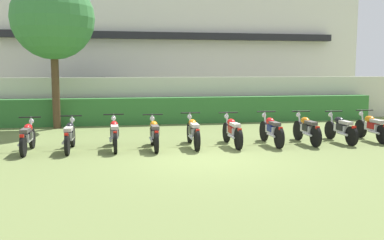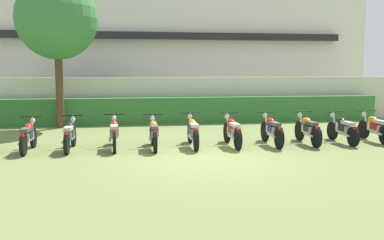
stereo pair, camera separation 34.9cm
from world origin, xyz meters
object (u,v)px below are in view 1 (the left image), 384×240
motorcycle_in_row_10 (372,127)px  motorcycle_in_row_5 (193,131)px  motorcycle_in_row_7 (271,130)px  motorcycle_in_row_8 (307,129)px  motorcycle_in_row_2 (70,135)px  motorcycle_in_row_3 (114,133)px  motorcycle_in_row_1 (27,137)px  motorcycle_in_row_4 (154,133)px  motorcycle_in_row_6 (232,131)px  parked_car (79,97)px  motorcycle_in_row_9 (341,128)px  tree_near_inspector (53,19)px

motorcycle_in_row_10 → motorcycle_in_row_5: bearing=90.4°
motorcycle_in_row_7 → motorcycle_in_row_8: (1.14, -0.01, -0.00)m
motorcycle_in_row_2 → motorcycle_in_row_3: 1.23m
motorcycle_in_row_2 → motorcycle_in_row_7: size_ratio=0.97×
motorcycle_in_row_1 → motorcycle_in_row_8: bearing=-90.7°
motorcycle_in_row_1 → motorcycle_in_row_5: 4.63m
motorcycle_in_row_1 → motorcycle_in_row_2: 1.12m
motorcycle_in_row_4 → motorcycle_in_row_7: size_ratio=0.95×
motorcycle_in_row_2 → motorcycle_in_row_6: motorcycle_in_row_6 is taller
parked_car → motorcycle_in_row_9: size_ratio=2.49×
tree_near_inspector → motorcycle_in_row_2: 6.11m
motorcycle_in_row_7 → motorcycle_in_row_10: 3.41m
parked_car → motorcycle_in_row_5: (3.96, -8.60, -0.48)m
parked_car → motorcycle_in_row_6: bearing=-56.6°
motorcycle_in_row_6 → motorcycle_in_row_9: 3.50m
motorcycle_in_row_4 → parked_car: bearing=17.9°
motorcycle_in_row_2 → motorcycle_in_row_9: same height
motorcycle_in_row_4 → motorcycle_in_row_9: size_ratio=1.01×
motorcycle_in_row_3 → motorcycle_in_row_8: size_ratio=1.03×
motorcycle_in_row_1 → motorcycle_in_row_7: 7.03m
tree_near_inspector → motorcycle_in_row_1: 6.06m
motorcycle_in_row_5 → motorcycle_in_row_2: bearing=90.9°
parked_car → motorcycle_in_row_1: bearing=-91.8°
motorcycle_in_row_5 → motorcycle_in_row_6: 1.18m
tree_near_inspector → motorcycle_in_row_1: size_ratio=3.18×
motorcycle_in_row_4 → motorcycle_in_row_9: motorcycle_in_row_4 is taller
motorcycle_in_row_7 → motorcycle_in_row_10: motorcycle_in_row_7 is taller
tree_near_inspector → motorcycle_in_row_8: bearing=-31.2°
tree_near_inspector → motorcycle_in_row_6: (5.66, -4.83, -3.70)m
tree_near_inspector → motorcycle_in_row_9: tree_near_inspector is taller
motorcycle_in_row_4 → motorcycle_in_row_6: (2.34, 0.07, 0.00)m
motorcycle_in_row_3 → motorcycle_in_row_5: size_ratio=0.98×
motorcycle_in_row_1 → motorcycle_in_row_10: (10.44, 0.03, 0.01)m
motorcycle_in_row_10 → tree_near_inspector: bearing=65.5°
motorcycle_in_row_9 → motorcycle_in_row_4: bearing=89.6°
motorcycle_in_row_8 → motorcycle_in_row_2: bearing=90.0°
motorcycle_in_row_3 → motorcycle_in_row_7: size_ratio=1.00×
motorcycle_in_row_7 → motorcycle_in_row_8: 1.14m
motorcycle_in_row_3 → motorcycle_in_row_10: size_ratio=1.07×
parked_car → tree_near_inspector: size_ratio=0.80×
parked_car → motorcycle_in_row_7: bearing=-51.1°
motorcycle_in_row_6 → motorcycle_in_row_7: 1.22m
motorcycle_in_row_3 → motorcycle_in_row_9: motorcycle_in_row_3 is taller
motorcycle_in_row_5 → motorcycle_in_row_4: bearing=97.5°
tree_near_inspector → motorcycle_in_row_3: size_ratio=2.95×
motorcycle_in_row_8 → motorcycle_in_row_4: bearing=91.3°
motorcycle_in_row_5 → motorcycle_in_row_10: bearing=-88.9°
tree_near_inspector → motorcycle_in_row_10: (10.29, -4.76, -3.71)m
motorcycle_in_row_2 → motorcycle_in_row_3: motorcycle_in_row_3 is taller
motorcycle_in_row_3 → motorcycle_in_row_10: bearing=-92.0°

